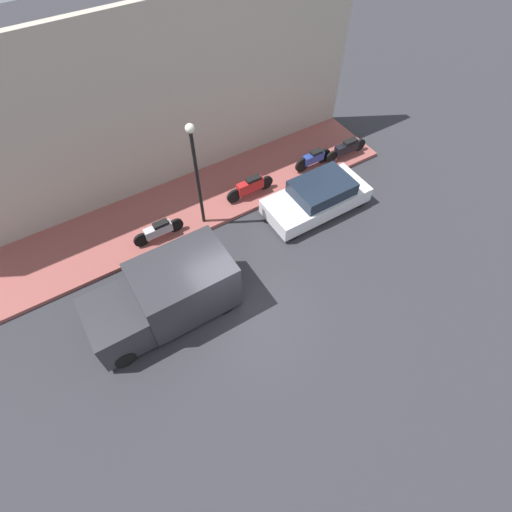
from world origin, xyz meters
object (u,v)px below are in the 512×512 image
at_px(motorcycle_blue, 313,158).
at_px(parked_car, 318,197).
at_px(delivery_van, 164,296).
at_px(motorcycle_black, 347,148).
at_px(motorcycle_red, 250,186).
at_px(scooter_silver, 159,230).
at_px(streetlamp, 196,165).

bearing_deg(motorcycle_blue, parked_car, 147.20).
height_order(parked_car, delivery_van, delivery_van).
distance_m(motorcycle_black, motorcycle_red, 4.82).
distance_m(delivery_van, motorcycle_red, 5.93).
height_order(motorcycle_black, scooter_silver, motorcycle_black).
relative_size(parked_car, motorcycle_red, 1.97).
xyz_separation_m(motorcycle_red, streetlamp, (-0.29, 2.26, 2.26)).
bearing_deg(motorcycle_red, scooter_silver, 92.57).
distance_m(motorcycle_black, scooter_silver, 8.82).
bearing_deg(motorcycle_blue, delivery_van, 111.74).
bearing_deg(motorcycle_black, scooter_silver, 90.46).
height_order(delivery_van, scooter_silver, delivery_van).
distance_m(motorcycle_black, streetlamp, 7.44).
relative_size(motorcycle_blue, streetlamp, 0.42).
relative_size(delivery_van, streetlamp, 1.06).
xyz_separation_m(scooter_silver, streetlamp, (-0.11, -1.74, 2.31)).
distance_m(scooter_silver, motorcycle_blue, 7.18).
bearing_deg(parked_car, delivery_van, 100.57).
xyz_separation_m(delivery_van, motorcycle_blue, (3.26, -8.18, -0.44)).
xyz_separation_m(motorcycle_blue, streetlamp, (-0.39, 5.43, 2.29)).
relative_size(delivery_van, motorcycle_black, 2.12).
bearing_deg(delivery_van, streetlamp, -43.68).
bearing_deg(motorcycle_blue, streetlamp, 94.06).
bearing_deg(parked_car, motorcycle_blue, -32.80).
xyz_separation_m(motorcycle_black, motorcycle_red, (0.11, 4.82, 0.03)).
bearing_deg(streetlamp, delivery_van, 136.32).
bearing_deg(scooter_silver, streetlamp, -93.57).
relative_size(parked_car, delivery_van, 0.91).
relative_size(motorcycle_black, scooter_silver, 1.11).
bearing_deg(motorcycle_black, motorcycle_red, 88.70).
bearing_deg(delivery_van, motorcycle_red, -57.68).
bearing_deg(motorcycle_red, delivery_van, 122.32).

